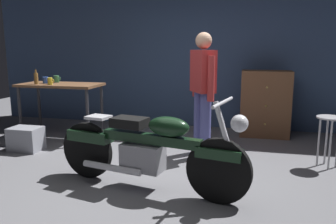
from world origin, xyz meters
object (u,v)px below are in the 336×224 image
Objects in this scene: mug_green_speckled at (57,79)px; shop_stool at (329,128)px; mug_blue_enamel at (46,80)px; storage_bin at (26,139)px; person_standing at (203,89)px; motorcycle at (148,148)px; bottle at (36,78)px; wooden_dresser at (265,104)px; mug_yellow_tall at (50,81)px.

shop_stool is at bearing -8.99° from mug_green_speckled.
storage_bin is at bearing -82.21° from mug_blue_enamel.
person_standing is at bearing -11.74° from mug_green_speckled.
motorcycle is at bearing -40.37° from mug_green_speckled.
mug_green_speckled is 0.52× the size of bottle.
bottle is at bearing -114.34° from mug_green_speckled.
mug_blue_enamel is at bearing 66.46° from bottle.
mug_green_speckled is at bearing 65.66° from bottle.
shop_stool is at bearing 42.32° from motorcycle.
wooden_dresser reaches higher than mug_yellow_tall.
person_standing is at bearing 8.97° from storage_bin.
person_standing is 2.61× the size of shop_stool.
mug_yellow_tall is (-2.03, 1.47, 0.51)m from motorcycle.
mug_blue_enamel is 0.24m from mug_yellow_tall.
motorcycle is at bearing -116.50° from wooden_dresser.
mug_yellow_tall is at bearing 81.86° from storage_bin.
mug_green_speckled reaches higher than storage_bin.
wooden_dresser is (0.89, 1.26, -0.38)m from person_standing.
storage_bin is 3.56× the size of mug_blue_enamel.
mug_green_speckled reaches higher than mug_yellow_tall.
bottle reaches higher than storage_bin.
mug_yellow_tall reaches higher than shop_stool.
storage_bin is (-3.39, -1.66, -0.38)m from wooden_dresser.
person_standing is at bearing -4.02° from bottle.
motorcycle is at bearing -35.86° from mug_yellow_tall.
person_standing is at bearing -4.29° from mug_yellow_tall.
storage_bin is at bearing 66.20° from person_standing.
wooden_dresser is at bearing 116.82° from shop_stool.
wooden_dresser is at bearing -67.76° from person_standing.
mug_blue_enamel is (-4.19, 0.47, 0.45)m from shop_stool.
shop_stool is 5.18× the size of mug_blue_enamel.
motorcycle is at bearing -32.89° from bottle.
mug_yellow_tall is (0.08, 0.58, 0.79)m from storage_bin.
mug_blue_enamel is 0.99× the size of mug_green_speckled.
mug_yellow_tall is at bearing -1.45° from bottle.
storage_bin is at bearing -73.99° from bottle.
motorcycle is 1.43m from person_standing.
mug_blue_enamel is (-0.10, 0.74, 0.78)m from storage_bin.
shop_stool is at bearing -4.39° from mug_yellow_tall.
shop_stool is 4.24m from mug_blue_enamel.
shop_stool is 1.45× the size of storage_bin.
bottle is at bearing 53.20° from person_standing.
wooden_dresser reaches higher than shop_stool.
person_standing is 2.63m from mug_blue_enamel.
mug_green_speckled is (-3.40, -0.74, 0.41)m from wooden_dresser.
person_standing is 2.64m from storage_bin.
shop_stool is at bearing -4.22° from bottle.
motorcycle is 2.77m from bottle.
shop_stool is 4.11m from storage_bin.
mug_green_speckled is at bearing 171.01° from shop_stool.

